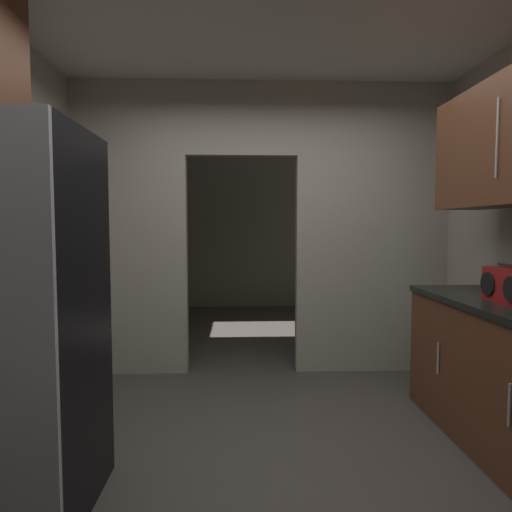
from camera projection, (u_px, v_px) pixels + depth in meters
name	position (u px, v px, depth m)	size (l,w,h in m)	color
ground	(279.00, 467.00, 2.57)	(20.00, 20.00, 0.00)	#47423D
kitchen_overhead_slab	(273.00, 17.00, 2.90)	(3.90, 7.47, 0.06)	silver
kitchen_partition	(268.00, 219.00, 4.20)	(3.50, 0.12, 2.71)	#ADA899
adjoining_room_shell	(254.00, 228.00, 6.52)	(3.50, 3.52, 2.71)	gray
refrigerator	(8.00, 324.00, 2.11)	(0.75, 0.79, 1.84)	black
boombox	(511.00, 286.00, 2.68)	(0.15, 0.40, 0.24)	maroon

